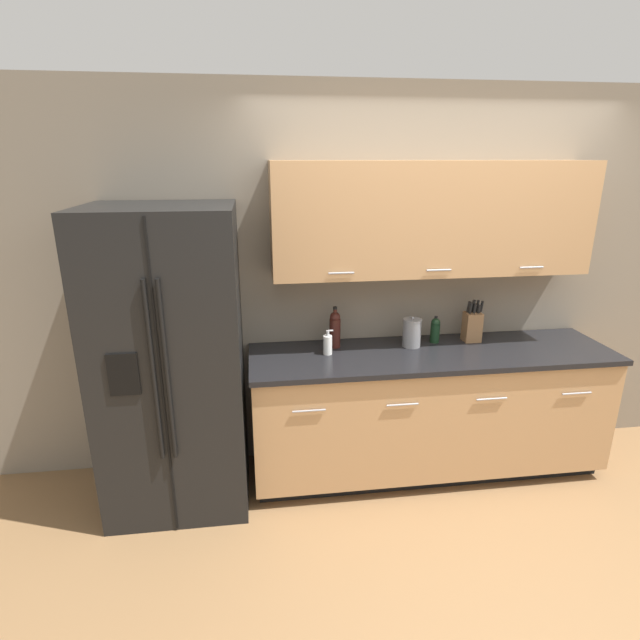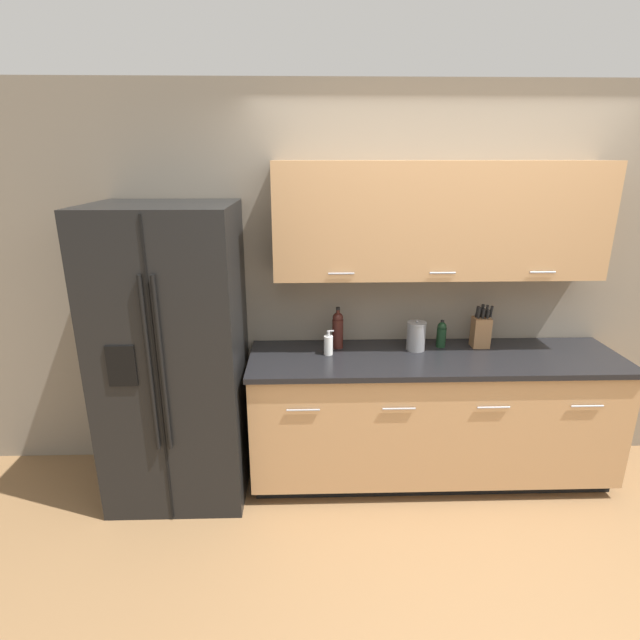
{
  "view_description": "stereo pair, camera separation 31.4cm",
  "coord_description": "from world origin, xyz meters",
  "px_view_note": "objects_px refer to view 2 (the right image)",
  "views": [
    {
      "loc": [
        -1.21,
        -1.99,
        2.13
      ],
      "look_at": [
        -0.81,
        0.97,
        1.16
      ],
      "focal_mm": 28.0,
      "sensor_mm": 36.0,
      "label": 1
    },
    {
      "loc": [
        -0.9,
        -2.02,
        2.13
      ],
      "look_at": [
        -0.81,
        0.97,
        1.16
      ],
      "focal_mm": 28.0,
      "sensor_mm": 36.0,
      "label": 2
    }
  ],
  "objects_px": {
    "knife_block": "(481,331)",
    "wine_bottle": "(338,329)",
    "soap_dispenser": "(328,345)",
    "steel_canister": "(416,336)",
    "refrigerator": "(174,356)",
    "oil_bottle": "(441,334)"
  },
  "relations": [
    {
      "from": "knife_block",
      "to": "steel_canister",
      "type": "distance_m",
      "value": 0.45
    },
    {
      "from": "refrigerator",
      "to": "knife_block",
      "type": "bearing_deg",
      "value": 5.79
    },
    {
      "from": "oil_bottle",
      "to": "steel_canister",
      "type": "bearing_deg",
      "value": -163.46
    },
    {
      "from": "wine_bottle",
      "to": "soap_dispenser",
      "type": "height_order",
      "value": "wine_bottle"
    },
    {
      "from": "wine_bottle",
      "to": "soap_dispenser",
      "type": "bearing_deg",
      "value": -118.82
    },
    {
      "from": "steel_canister",
      "to": "refrigerator",
      "type": "bearing_deg",
      "value": -174.22
    },
    {
      "from": "oil_bottle",
      "to": "refrigerator",
      "type": "bearing_deg",
      "value": -173.05
    },
    {
      "from": "oil_bottle",
      "to": "steel_canister",
      "type": "distance_m",
      "value": 0.19
    },
    {
      "from": "soap_dispenser",
      "to": "steel_canister",
      "type": "relative_size",
      "value": 0.8
    },
    {
      "from": "knife_block",
      "to": "steel_canister",
      "type": "height_order",
      "value": "knife_block"
    },
    {
      "from": "soap_dispenser",
      "to": "refrigerator",
      "type": "bearing_deg",
      "value": -174.69
    },
    {
      "from": "refrigerator",
      "to": "steel_canister",
      "type": "relative_size",
      "value": 8.99
    },
    {
      "from": "refrigerator",
      "to": "oil_bottle",
      "type": "relative_size",
      "value": 10.02
    },
    {
      "from": "knife_block",
      "to": "oil_bottle",
      "type": "relative_size",
      "value": 1.58
    },
    {
      "from": "knife_block",
      "to": "soap_dispenser",
      "type": "relative_size",
      "value": 1.78
    },
    {
      "from": "knife_block",
      "to": "wine_bottle",
      "type": "xyz_separation_m",
      "value": [
        -0.97,
        0.01,
        0.02
      ]
    },
    {
      "from": "oil_bottle",
      "to": "steel_canister",
      "type": "relative_size",
      "value": 0.9
    },
    {
      "from": "refrigerator",
      "to": "knife_block",
      "type": "relative_size",
      "value": 6.34
    },
    {
      "from": "refrigerator",
      "to": "oil_bottle",
      "type": "height_order",
      "value": "refrigerator"
    },
    {
      "from": "oil_bottle",
      "to": "steel_canister",
      "type": "xyz_separation_m",
      "value": [
        -0.18,
        -0.05,
        0.01
      ]
    },
    {
      "from": "soap_dispenser",
      "to": "oil_bottle",
      "type": "distance_m",
      "value": 0.78
    },
    {
      "from": "wine_bottle",
      "to": "steel_canister",
      "type": "distance_m",
      "value": 0.52
    }
  ]
}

